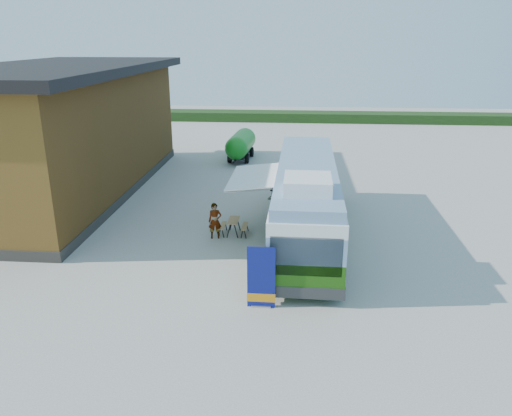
# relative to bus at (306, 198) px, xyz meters

# --- Properties ---
(ground) EXTENTS (100.00, 100.00, 0.00)m
(ground) POSITION_rel_bus_xyz_m (-3.75, -3.71, -1.94)
(ground) COLOR #BCB7AD
(ground) RESTS_ON ground
(barn) EXTENTS (9.60, 21.20, 7.50)m
(barn) POSITION_rel_bus_xyz_m (-14.25, 6.29, 1.65)
(barn) COLOR brown
(barn) RESTS_ON ground
(hedge) EXTENTS (40.00, 3.00, 1.00)m
(hedge) POSITION_rel_bus_xyz_m (4.25, 34.29, -1.44)
(hedge) COLOR #264419
(hedge) RESTS_ON ground
(bus) EXTENTS (2.99, 13.28, 4.07)m
(bus) POSITION_rel_bus_xyz_m (0.00, 0.00, 0.00)
(bus) COLOR #286911
(bus) RESTS_ON ground
(awning) EXTENTS (2.85, 4.57, 0.53)m
(awning) POSITION_rel_bus_xyz_m (-2.00, 0.29, 1.02)
(awning) COLOR white
(awning) RESTS_ON ground
(banner) EXTENTS (1.00, 0.19, 2.29)m
(banner) POSITION_rel_bus_xyz_m (-1.61, -6.63, -1.01)
(banner) COLOR navy
(banner) RESTS_ON ground
(picnic_table) EXTENTS (1.31, 1.17, 0.74)m
(picnic_table) POSITION_rel_bus_xyz_m (-3.39, 0.07, -1.39)
(picnic_table) COLOR #AC8351
(picnic_table) RESTS_ON ground
(person_a) EXTENTS (0.69, 0.53, 1.70)m
(person_a) POSITION_rel_bus_xyz_m (-4.20, -0.45, -1.09)
(person_a) COLOR #999999
(person_a) RESTS_ON ground
(person_b) EXTENTS (0.92, 0.99, 1.64)m
(person_b) POSITION_rel_bus_xyz_m (-1.72, 3.31, -1.13)
(person_b) COLOR #999999
(person_b) RESTS_ON ground
(slurry_tanker) EXTENTS (1.95, 5.70, 2.11)m
(slurry_tanker) POSITION_rel_bus_xyz_m (-4.71, 15.41, -0.73)
(slurry_tanker) COLOR #17831D
(slurry_tanker) RESTS_ON ground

